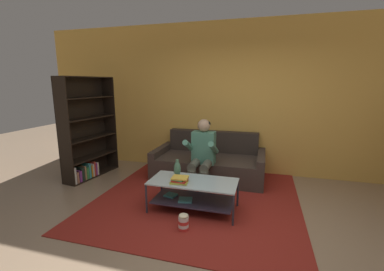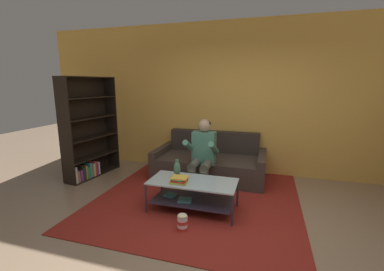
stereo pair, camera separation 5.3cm
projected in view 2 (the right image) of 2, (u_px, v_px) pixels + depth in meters
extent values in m
plane|color=#957A60|center=(216.00, 239.00, 2.93)|extent=(16.80, 16.80, 0.00)
cube|color=gold|center=(243.00, 99.00, 4.95)|extent=(8.40, 0.12, 2.90)
cube|color=#3C312A|center=(209.00, 167.00, 4.81)|extent=(1.76, 0.99, 0.41)
cube|color=#332923|center=(214.00, 141.00, 5.11)|extent=(1.76, 0.18, 0.41)
cube|color=#3C312A|center=(163.00, 160.00, 5.06)|extent=(0.13, 0.99, 0.53)
cube|color=#3C312A|center=(261.00, 169.00, 4.53)|extent=(0.13, 0.99, 0.53)
cylinder|color=#545547|center=(192.00, 182.00, 4.08)|extent=(0.14, 0.14, 0.41)
cylinder|color=#545547|center=(204.00, 184.00, 4.03)|extent=(0.14, 0.14, 0.41)
cylinder|color=#545547|center=(195.00, 164.00, 4.20)|extent=(0.14, 0.42, 0.14)
cylinder|color=#545547|center=(207.00, 165.00, 4.15)|extent=(0.14, 0.42, 0.14)
cube|color=#49826A|center=(204.00, 148.00, 4.32)|extent=(0.38, 0.22, 0.55)
cylinder|color=#49826A|center=(189.00, 146.00, 4.20)|extent=(0.09, 0.49, 0.31)
cylinder|color=#49826A|center=(214.00, 148.00, 4.09)|extent=(0.09, 0.49, 0.31)
sphere|color=tan|center=(204.00, 126.00, 4.25)|extent=(0.21, 0.21, 0.21)
ellipsoid|color=black|center=(205.00, 124.00, 4.26)|extent=(0.21, 0.21, 0.13)
cube|color=#A8BEC4|center=(193.00, 181.00, 3.52)|extent=(1.20, 0.56, 0.02)
cube|color=#352E42|center=(193.00, 200.00, 3.58)|extent=(1.11, 0.52, 0.02)
cylinder|color=#2E2E39|center=(146.00, 198.00, 3.48)|extent=(0.03, 0.03, 0.43)
cylinder|color=#2E2E39|center=(232.00, 210.00, 3.15)|extent=(0.03, 0.03, 0.43)
cylinder|color=#2E2E39|center=(162.00, 184.00, 3.98)|extent=(0.03, 0.03, 0.43)
cylinder|color=#2E2E39|center=(238.00, 193.00, 3.65)|extent=(0.03, 0.03, 0.43)
cube|color=teal|center=(170.00, 195.00, 3.69)|extent=(0.19, 0.18, 0.02)
cube|color=teal|center=(185.00, 200.00, 3.53)|extent=(0.21, 0.19, 0.03)
cube|color=maroon|center=(201.00, 193.00, 4.14)|extent=(3.00, 3.30, 0.01)
cube|color=brown|center=(201.00, 193.00, 4.14)|extent=(1.65, 1.82, 0.00)
ellipsoid|color=#447055|center=(177.00, 169.00, 3.65)|extent=(0.10, 0.10, 0.23)
cylinder|color=#447055|center=(177.00, 161.00, 3.62)|extent=(0.04, 0.04, 0.05)
cube|color=gold|center=(179.00, 182.00, 3.45)|extent=(0.25, 0.18, 0.02)
cube|color=red|center=(179.00, 180.00, 3.45)|extent=(0.20, 0.18, 0.02)
cube|color=#2B824E|center=(179.00, 179.00, 3.45)|extent=(0.19, 0.19, 0.02)
cube|color=gold|center=(179.00, 177.00, 3.44)|extent=(0.22, 0.19, 0.02)
cube|color=black|center=(65.00, 133.00, 4.32)|extent=(0.30, 0.06, 1.87)
cube|color=black|center=(111.00, 123.00, 5.32)|extent=(0.30, 0.06, 1.87)
cube|color=black|center=(85.00, 127.00, 4.88)|extent=(0.18, 1.13, 1.87)
cube|color=black|center=(94.00, 174.00, 5.00)|extent=(0.45, 1.13, 0.02)
cube|color=black|center=(93.00, 156.00, 4.93)|extent=(0.45, 1.13, 0.02)
cube|color=black|center=(91.00, 137.00, 4.85)|extent=(0.45, 1.13, 0.02)
cube|color=black|center=(90.00, 118.00, 4.78)|extent=(0.45, 1.13, 0.02)
cube|color=black|center=(88.00, 97.00, 4.70)|extent=(0.45, 1.13, 0.02)
cube|color=black|center=(86.00, 77.00, 4.63)|extent=(0.45, 1.13, 0.02)
cube|color=silver|center=(72.00, 175.00, 4.51)|extent=(0.24, 0.08, 0.30)
cube|color=#A16952|center=(75.00, 177.00, 4.56)|extent=(0.21, 0.07, 0.20)
cube|color=#823691|center=(77.00, 175.00, 4.62)|extent=(0.26, 0.08, 0.21)
cube|color=#1F2E24|center=(81.00, 173.00, 4.65)|extent=(0.20, 0.08, 0.24)
cube|color=#A27B52|center=(82.00, 172.00, 4.72)|extent=(0.26, 0.07, 0.26)
cube|color=#318645|center=(84.00, 172.00, 4.77)|extent=(0.27, 0.09, 0.21)
cube|color=teal|center=(88.00, 170.00, 4.80)|extent=(0.21, 0.08, 0.28)
cube|color=orange|center=(88.00, 170.00, 4.87)|extent=(0.28, 0.06, 0.22)
cube|color=silver|center=(90.00, 169.00, 4.89)|extent=(0.25, 0.06, 0.24)
cube|color=#C13A2F|center=(92.00, 168.00, 4.91)|extent=(0.23, 0.06, 0.28)
cube|color=#903893|center=(93.00, 168.00, 4.96)|extent=(0.25, 0.06, 0.23)
cube|color=silver|center=(95.00, 167.00, 4.99)|extent=(0.24, 0.07, 0.24)
cylinder|color=red|center=(182.00, 228.00, 3.11)|extent=(0.13, 0.13, 0.04)
cylinder|color=white|center=(182.00, 225.00, 3.10)|extent=(0.13, 0.13, 0.04)
cylinder|color=red|center=(182.00, 222.00, 3.10)|extent=(0.13, 0.13, 0.04)
cylinder|color=white|center=(182.00, 218.00, 3.09)|extent=(0.13, 0.13, 0.04)
ellipsoid|color=beige|center=(182.00, 216.00, 3.08)|extent=(0.12, 0.12, 0.04)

